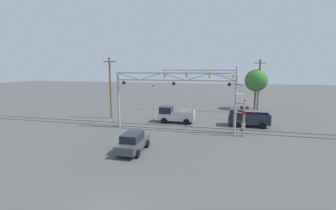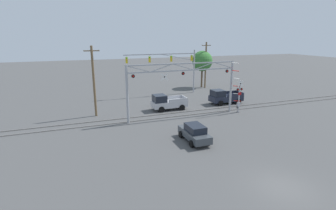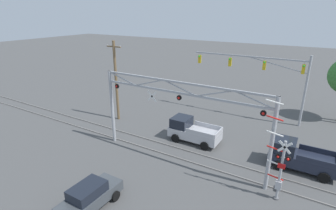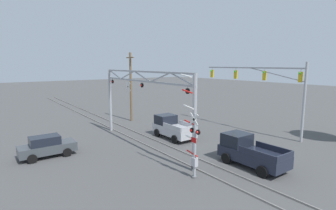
% 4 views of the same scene
% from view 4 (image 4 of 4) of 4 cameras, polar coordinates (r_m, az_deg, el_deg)
% --- Properties ---
extents(rail_track_near, '(80.00, 0.08, 0.10)m').
position_cam_4_polar(rail_track_near, '(23.45, -4.88, -8.62)').
color(rail_track_near, gray).
rests_on(rail_track_near, ground_plane).
extents(rail_track_far, '(80.00, 0.08, 0.10)m').
position_cam_4_polar(rail_track_far, '(24.18, -1.94, -8.04)').
color(rail_track_far, gray).
rests_on(rail_track_far, ground_plane).
extents(crossing_gantry, '(13.68, 0.30, 6.55)m').
position_cam_4_polar(crossing_gantry, '(22.40, -5.66, 1.94)').
color(crossing_gantry, '#9EA0A5').
rests_on(crossing_gantry, ground_plane).
extents(crossing_signal_mast, '(1.86, 0.35, 6.49)m').
position_cam_4_polar(crossing_signal_mast, '(16.51, 5.60, -8.39)').
color(crossing_signal_mast, '#9EA0A5').
rests_on(crossing_signal_mast, ground_plane).
extents(traffic_signal_span, '(12.20, 0.39, 7.31)m').
position_cam_4_polar(traffic_signal_span, '(28.12, 21.47, 4.39)').
color(traffic_signal_span, '#9EA0A5').
rests_on(traffic_signal_span, ground_plane).
extents(pickup_truck_lead, '(4.62, 2.25, 2.09)m').
position_cam_4_polar(pickup_truck_lead, '(25.54, 0.91, -4.94)').
color(pickup_truck_lead, '#B7B7BC').
rests_on(pickup_truck_lead, ground_plane).
extents(pickup_truck_following, '(4.78, 2.25, 2.09)m').
position_cam_4_polar(pickup_truck_following, '(19.54, 17.24, -9.71)').
color(pickup_truck_following, '#1E2333').
rests_on(pickup_truck_following, ground_plane).
extents(sedan_waiting, '(1.92, 4.08, 1.65)m').
position_cam_4_polar(sedan_waiting, '(22.43, -24.88, -8.17)').
color(sedan_waiting, '#3D4247').
rests_on(sedan_waiting, ground_plane).
extents(utility_pole_left, '(1.80, 0.28, 8.50)m').
position_cam_4_polar(utility_pole_left, '(32.94, -8.10, 4.10)').
color(utility_pole_left, brown).
rests_on(utility_pole_left, ground_plane).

